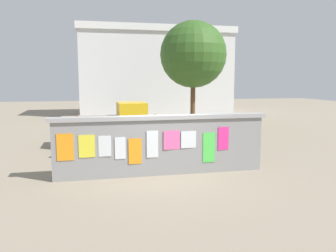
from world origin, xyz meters
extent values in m
plane|color=gray|center=(0.00, 8.00, 0.00)|extent=(60.00, 60.00, 0.00)
cube|color=gray|center=(0.00, 0.00, 0.84)|extent=(6.30, 0.30, 1.67)
cube|color=#999999|center=(0.00, 0.00, 1.73)|extent=(6.50, 0.42, 0.12)
cube|color=orange|center=(-2.77, -0.16, 0.98)|extent=(0.46, 0.02, 0.76)
cube|color=yellow|center=(-2.19, -0.16, 0.98)|extent=(0.45, 0.01, 0.64)
cube|color=silver|center=(-1.69, -0.16, 0.96)|extent=(0.36, 0.02, 0.60)
cube|color=silver|center=(-1.25, -0.16, 0.89)|extent=(0.31, 0.02, 0.64)
cube|color=orange|center=(-0.83, -0.16, 0.78)|extent=(0.38, 0.03, 0.75)
cube|color=silver|center=(-0.31, -0.16, 0.97)|extent=(0.34, 0.03, 0.79)
cube|color=#F9599E|center=(0.27, -0.16, 1.06)|extent=(0.50, 0.04, 0.56)
cube|color=silver|center=(0.78, -0.16, 1.06)|extent=(0.47, 0.03, 0.51)
cube|color=#4CD84C|center=(1.43, -0.16, 0.79)|extent=(0.38, 0.01, 0.92)
cube|color=#F42D8C|center=(1.89, -0.16, 1.05)|extent=(0.34, 0.02, 0.70)
cylinder|color=black|center=(-0.20, 5.75, 0.35)|extent=(0.70, 0.21, 0.70)
cylinder|color=black|center=(-0.19, 4.45, 0.35)|extent=(0.70, 0.21, 0.70)
cylinder|color=black|center=(-2.70, 5.72, 0.35)|extent=(0.70, 0.21, 0.70)
cylinder|color=black|center=(-2.68, 4.42, 0.35)|extent=(0.70, 0.21, 0.70)
cube|color=gold|center=(-0.29, 5.10, 1.10)|extent=(1.22, 1.51, 1.50)
cube|color=gray|center=(-2.09, 5.08, 0.80)|extent=(2.42, 1.53, 0.90)
cylinder|color=black|center=(1.20, 1.95, 0.30)|extent=(0.60, 0.13, 0.60)
cylinder|color=black|center=(2.50, 1.89, 0.30)|extent=(0.60, 0.15, 0.60)
cube|color=black|center=(1.85, 1.92, 0.58)|extent=(1.01, 0.28, 0.32)
cube|color=black|center=(2.05, 1.91, 0.76)|extent=(0.57, 0.24, 0.10)
cube|color=#262626|center=(1.30, 1.94, 0.85)|extent=(0.06, 0.56, 0.03)
cylinder|color=black|center=(-0.40, 1.41, 0.33)|extent=(0.66, 0.10, 0.66)
cylinder|color=black|center=(-1.45, 1.31, 0.33)|extent=(0.66, 0.10, 0.66)
cube|color=silver|center=(-0.92, 1.36, 0.51)|extent=(0.95, 0.13, 0.06)
cylinder|color=silver|center=(-1.07, 1.35, 0.73)|extent=(0.03, 0.03, 0.40)
cube|color=black|center=(-1.07, 1.35, 0.93)|extent=(0.21, 0.10, 0.05)
cube|color=black|center=(-0.45, 1.41, 0.88)|extent=(0.08, 0.44, 0.03)
cylinder|color=black|center=(1.30, 4.06, 0.33)|extent=(0.66, 0.04, 0.66)
cylinder|color=black|center=(2.35, 4.05, 0.33)|extent=(0.66, 0.04, 0.66)
cube|color=black|center=(1.83, 4.05, 0.51)|extent=(0.95, 0.04, 0.06)
cylinder|color=black|center=(1.98, 4.05, 0.73)|extent=(0.03, 0.03, 0.40)
cube|color=black|center=(1.98, 4.05, 0.93)|extent=(0.20, 0.08, 0.05)
cube|color=black|center=(1.35, 4.06, 0.88)|extent=(0.04, 0.44, 0.03)
cylinder|color=#3F994C|center=(-2.36, 2.40, 0.40)|extent=(0.12, 0.12, 0.80)
cylinder|color=#3F994C|center=(-2.53, 2.41, 0.40)|extent=(0.12, 0.12, 0.80)
cylinder|color=yellow|center=(-2.45, 2.41, 1.10)|extent=(0.36, 0.36, 0.60)
sphere|color=#8C664C|center=(-2.45, 2.41, 1.51)|extent=(0.22, 0.22, 0.22)
cylinder|color=yellow|center=(0.18, 2.32, 0.40)|extent=(0.12, 0.12, 0.80)
cylinder|color=yellow|center=(0.26, 2.16, 0.40)|extent=(0.12, 0.12, 0.80)
cylinder|color=#3F994C|center=(0.22, 2.24, 1.10)|extent=(0.46, 0.46, 0.60)
sphere|color=#8C664C|center=(0.22, 2.24, 1.51)|extent=(0.22, 0.22, 0.22)
cylinder|color=brown|center=(4.10, 10.44, 1.47)|extent=(0.29, 0.29, 2.94)
sphere|color=#315A1F|center=(4.10, 10.44, 4.35)|extent=(4.02, 4.02, 4.02)
cube|color=silver|center=(3.20, 18.47, 3.23)|extent=(12.03, 4.90, 6.45)
cube|color=silver|center=(3.20, 18.47, 6.70)|extent=(12.33, 5.20, 0.50)
camera|label=1|loc=(-2.06, -9.99, 2.84)|focal=37.11mm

